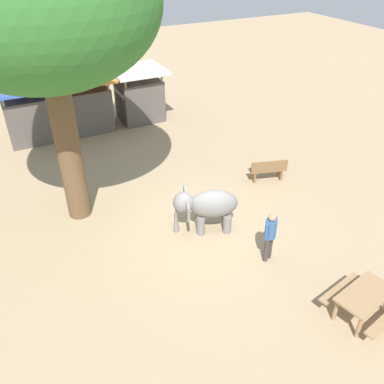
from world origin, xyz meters
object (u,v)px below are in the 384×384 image
person_handler (270,233)px  picnic_table_near (364,299)px  market_stall_white (139,97)px  elephant (207,206)px  wooden_bench (268,170)px  market_stall_orange (87,106)px  shade_tree_main (41,7)px  market_stall_blue (29,116)px

person_handler → picnic_table_near: person_handler is taller
market_stall_white → picnic_table_near: bearing=-88.1°
person_handler → elephant: bearing=4.2°
wooden_bench → market_stall_orange: (-4.80, 7.78, 0.67)m
picnic_table_near → shade_tree_main: bearing=113.2°
market_stall_blue → person_handler: bearing=-67.0°
shade_tree_main → person_handler: bearing=-47.4°
wooden_bench → market_stall_white: (-2.20, 7.78, 0.67)m
elephant → shade_tree_main: size_ratio=0.24×
market_stall_blue → market_stall_orange: size_ratio=1.00×
elephant → market_stall_blue: 10.14m
elephant → market_stall_white: (1.29, 9.35, 0.23)m
market_stall_blue → shade_tree_main: bearing=-85.7°
market_stall_blue → market_stall_orange: same height
elephant → market_stall_white: market_stall_white is taller
wooden_bench → market_stall_white: 8.11m
picnic_table_near → market_stall_orange: bearing=90.6°
elephant → market_stall_orange: bearing=-61.5°
person_handler → market_stall_white: 11.38m
wooden_bench → elephant: bearing=-139.4°
elephant → picnic_table_near: elephant is taller
picnic_table_near → market_stall_blue: market_stall_blue is taller
person_handler → shade_tree_main: 8.42m
market_stall_blue → market_stall_orange: bearing=0.0°
shade_tree_main → picnic_table_near: shade_tree_main is taller
wooden_bench → market_stall_blue: size_ratio=0.58×
shade_tree_main → market_stall_blue: size_ratio=3.46×
person_handler → wooden_bench: person_handler is taller
elephant → person_handler: bearing=134.9°
elephant → market_stall_blue: (-3.91, 9.35, 0.23)m
person_handler → wooden_bench: (2.58, 3.59, -0.48)m
shade_tree_main → market_stall_white: bearing=54.9°
person_handler → wooden_bench: size_ratio=1.11×
picnic_table_near → market_stall_blue: bearing=100.2°
elephant → picnic_table_near: size_ratio=1.16×
person_handler → shade_tree_main: size_ratio=0.19×
market_stall_orange → market_stall_white: 2.60m
market_stall_orange → shade_tree_main: bearing=-107.4°
wooden_bench → market_stall_orange: market_stall_orange is taller
wooden_bench → market_stall_blue: market_stall_blue is taller
market_stall_orange → person_handler: bearing=-78.9°
market_stall_white → wooden_bench: bearing=-74.2°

